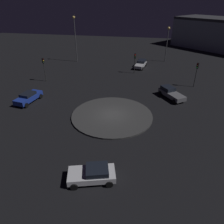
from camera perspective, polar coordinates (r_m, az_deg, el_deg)
name	(u,v)px	position (r m, az deg, el deg)	size (l,w,h in m)	color
ground_plane	(112,116)	(26.88, 0.00, -1.05)	(119.67, 119.67, 0.00)	black
roundabout_island	(112,115)	(26.83, 0.00, -0.88)	(10.48, 10.48, 0.19)	#383838
car_silver	(141,64)	(46.56, 7.96, 13.03)	(4.80, 2.61, 1.42)	silver
car_grey	(171,93)	(32.75, 15.96, 5.06)	(4.72, 4.06, 1.49)	slate
car_white	(93,174)	(18.01, -5.27, -16.59)	(2.91, 4.27, 1.31)	white
car_blue	(28,97)	(32.52, -22.08, 3.83)	(4.67, 2.50, 1.43)	#1E38A5
traffic_light_northwest	(197,70)	(37.42, 22.35, 10.65)	(0.39, 0.38, 4.17)	#2D2D2D
traffic_light_southwest	(44,65)	(39.18, -18.33, 12.22)	(0.37, 0.39, 4.26)	#2D2D2D
traffic_light_west	(135,59)	(41.93, 6.34, 14.23)	(0.36, 0.31, 3.93)	#2D2D2D
streetlamp_west	(168,38)	(51.21, 15.12, 19.21)	(0.60, 0.60, 7.74)	#4C4C51
streetlamp_southwest	(75,32)	(50.15, -10.21, 20.93)	(0.58, 0.58, 9.92)	#4C4C51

